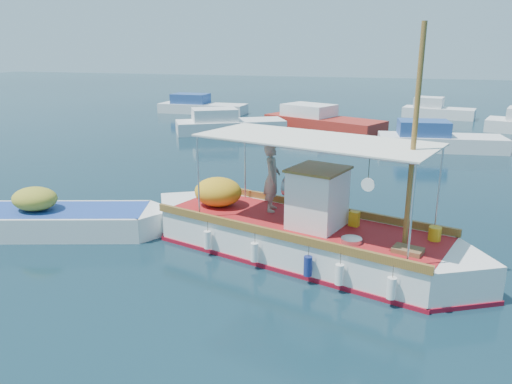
# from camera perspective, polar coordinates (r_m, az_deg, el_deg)

# --- Properties ---
(ground) EXTENTS (160.00, 160.00, 0.00)m
(ground) POSITION_cam_1_polar(r_m,az_deg,el_deg) (14.58, 2.60, -5.88)
(ground) COLOR black
(ground) RESTS_ON ground
(fishing_caique) EXTENTS (9.79, 4.79, 6.23)m
(fishing_caique) POSITION_cam_1_polar(r_m,az_deg,el_deg) (13.70, 4.72, -4.91)
(fishing_caique) COLOR white
(fishing_caique) RESTS_ON ground
(dinghy) EXTENTS (6.47, 3.26, 1.65)m
(dinghy) POSITION_cam_1_polar(r_m,az_deg,el_deg) (16.35, -21.16, -3.21)
(dinghy) COLOR white
(dinghy) RESTS_ON ground
(bg_boat_nw) EXTENTS (7.32, 5.55, 1.80)m
(bg_boat_nw) POSITION_cam_1_polar(r_m,az_deg,el_deg) (33.17, -3.30, 7.65)
(bg_boat_nw) COLOR silver
(bg_boat_nw) RESTS_ON ground
(bg_boat_n) EXTENTS (8.73, 6.01, 1.80)m
(bg_boat_n) POSITION_cam_1_polar(r_m,az_deg,el_deg) (34.97, 7.36, 7.99)
(bg_boat_n) COLOR #A0231A
(bg_boat_n) RESTS_ON ground
(bg_boat_ne) EXTENTS (6.85, 3.06, 1.80)m
(bg_boat_ne) POSITION_cam_1_polar(r_m,az_deg,el_deg) (29.20, 19.98, 5.50)
(bg_boat_ne) COLOR silver
(bg_boat_ne) RESTS_ON ground
(bg_boat_far_w) EXTENTS (7.39, 2.32, 1.80)m
(bg_boat_far_w) POSITION_cam_1_polar(r_m,az_deg,el_deg) (43.19, -6.39, 9.61)
(bg_boat_far_w) COLOR silver
(bg_boat_far_w) RESTS_ON ground
(bg_boat_far_n) EXTENTS (5.61, 2.93, 1.80)m
(bg_boat_far_n) POSITION_cam_1_polar(r_m,az_deg,el_deg) (42.55, 19.91, 8.64)
(bg_boat_far_n) COLOR silver
(bg_boat_far_n) RESTS_ON ground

